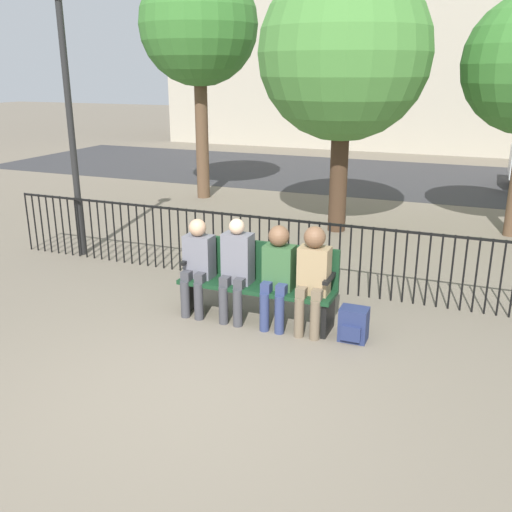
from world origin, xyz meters
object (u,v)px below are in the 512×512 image
(park_bench, at_px, (259,279))
(lamp_post, at_px, (67,84))
(tree_2, at_px, (344,54))
(seated_person_0, at_px, (197,262))
(seated_person_3, at_px, (313,273))
(tree_1, at_px, (199,26))
(backpack, at_px, (353,325))
(seated_person_2, at_px, (278,270))
(seated_person_1, at_px, (236,265))

(park_bench, xyz_separation_m, lamp_post, (-3.54, 1.25, 2.13))
(park_bench, xyz_separation_m, tree_2, (-0.12, 4.19, 2.59))
(seated_person_0, bearing_deg, tree_2, 82.01)
(seated_person_0, bearing_deg, seated_person_3, 0.14)
(seated_person_3, height_order, lamp_post, lamp_post)
(tree_1, distance_m, tree_2, 4.02)
(backpack, relative_size, lamp_post, 0.09)
(park_bench, height_order, tree_2, tree_2)
(tree_1, bearing_deg, seated_person_2, -56.25)
(seated_person_2, bearing_deg, tree_2, 95.36)
(park_bench, bearing_deg, tree_1, 122.41)
(seated_person_3, bearing_deg, seated_person_2, -179.75)
(seated_person_1, xyz_separation_m, seated_person_2, (0.51, -0.00, 0.01))
(park_bench, distance_m, seated_person_3, 0.73)
(backpack, bearing_deg, seated_person_3, 175.09)
(tree_2, height_order, lamp_post, tree_2)
(lamp_post, bearing_deg, park_bench, -19.39)
(backpack, xyz_separation_m, tree_2, (-1.30, 4.36, 2.90))
(seated_person_3, height_order, tree_2, tree_2)
(tree_1, distance_m, lamp_post, 4.74)
(backpack, distance_m, tree_1, 8.54)
(seated_person_3, distance_m, tree_1, 8.03)
(seated_person_0, distance_m, tree_2, 4.99)
(park_bench, distance_m, tree_2, 4.93)
(park_bench, relative_size, seated_person_1, 1.52)
(backpack, bearing_deg, tree_2, 106.65)
(park_bench, relative_size, seated_person_2, 1.56)
(seated_person_1, height_order, seated_person_3, seated_person_3)
(park_bench, xyz_separation_m, seated_person_1, (-0.23, -0.13, 0.18))
(backpack, bearing_deg, seated_person_1, 178.31)
(seated_person_2, relative_size, backpack, 3.17)
(park_bench, relative_size, seated_person_0, 1.59)
(seated_person_1, distance_m, seated_person_3, 0.92)
(backpack, bearing_deg, lamp_post, 163.30)
(seated_person_2, distance_m, lamp_post, 4.51)
(seated_person_3, bearing_deg, seated_person_0, -179.86)
(seated_person_0, bearing_deg, seated_person_2, 0.09)
(park_bench, height_order, seated_person_2, seated_person_2)
(seated_person_0, height_order, seated_person_3, seated_person_3)
(park_bench, bearing_deg, seated_person_3, -10.50)
(tree_1, bearing_deg, backpack, -50.90)
(seated_person_3, xyz_separation_m, tree_1, (-4.41, 5.99, 3.02))
(backpack, height_order, tree_1, tree_1)
(tree_2, bearing_deg, seated_person_3, -79.31)
(seated_person_3, xyz_separation_m, backpack, (0.49, -0.04, -0.52))
(backpack, bearing_deg, tree_1, 129.10)
(backpack, relative_size, tree_2, 0.08)
(seated_person_2, height_order, lamp_post, lamp_post)
(seated_person_1, bearing_deg, park_bench, 29.51)
(seated_person_2, bearing_deg, park_bench, 155.22)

